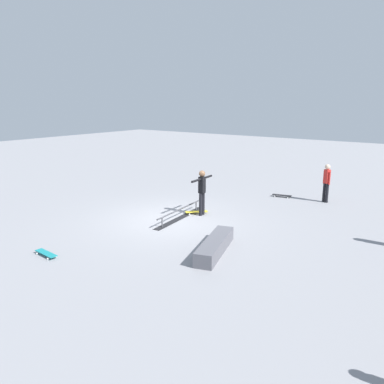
# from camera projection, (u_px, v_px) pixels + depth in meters

# --- Properties ---
(ground_plane) EXTENTS (60.00, 60.00, 0.00)m
(ground_plane) POSITION_uv_depth(u_px,v_px,m) (171.00, 220.00, 13.11)
(ground_plane) COLOR gray
(grind_rail) EXTENTS (2.99, 0.57, 0.35)m
(grind_rail) POSITION_uv_depth(u_px,v_px,m) (180.00, 214.00, 13.25)
(grind_rail) COLOR black
(grind_rail) RESTS_ON ground_plane
(skate_ledge) EXTENTS (2.33, 1.13, 0.38)m
(skate_ledge) POSITION_uv_depth(u_px,v_px,m) (215.00, 246.00, 10.23)
(skate_ledge) COLOR #595960
(skate_ledge) RESTS_ON ground_plane
(skater_main) EXTENTS (1.30, 0.22, 1.61)m
(skater_main) POSITION_uv_depth(u_px,v_px,m) (202.00, 189.00, 13.41)
(skater_main) COLOR black
(skater_main) RESTS_ON ground_plane
(skateboard_main) EXTENTS (0.71, 0.70, 0.09)m
(skateboard_main) POSITION_uv_depth(u_px,v_px,m) (196.00, 212.00, 13.75)
(skateboard_main) COLOR yellow
(skateboard_main) RESTS_ON ground_plane
(bystander_red_shirt) EXTENTS (0.25, 0.34, 1.54)m
(bystander_red_shirt) POSITION_uv_depth(u_px,v_px,m) (327.00, 181.00, 15.16)
(bystander_red_shirt) COLOR black
(bystander_red_shirt) RESTS_ON ground_plane
(loose_skateboard_teal) EXTENTS (0.30, 0.81, 0.09)m
(loose_skateboard_teal) POSITION_uv_depth(u_px,v_px,m) (46.00, 253.00, 10.02)
(loose_skateboard_teal) COLOR teal
(loose_skateboard_teal) RESTS_ON ground_plane
(loose_skateboard_black) EXTENTS (0.38, 0.82, 0.09)m
(loose_skateboard_black) POSITION_uv_depth(u_px,v_px,m) (282.00, 195.00, 16.13)
(loose_skateboard_black) COLOR black
(loose_skateboard_black) RESTS_ON ground_plane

